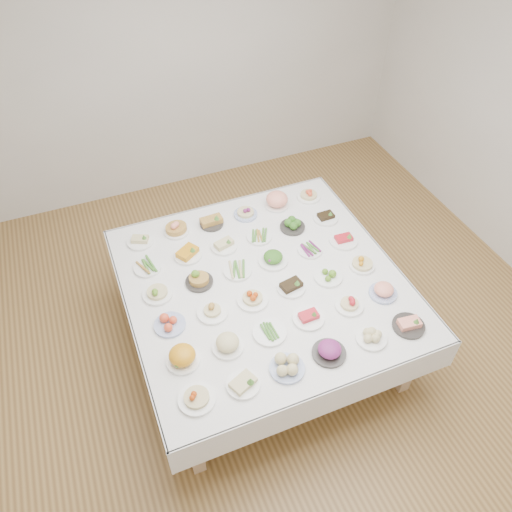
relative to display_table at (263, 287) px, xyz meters
name	(u,v)px	position (x,y,z in m)	size (l,w,h in m)	color
room_envelope	(283,155)	(0.13, 0.01, 1.15)	(5.02, 5.02, 2.81)	olive
display_table	(263,287)	(0.00, 0.00, 0.00)	(2.07, 2.07, 0.75)	white
dish_0	(196,395)	(-0.77, -0.77, 0.13)	(0.23, 0.23, 0.13)	white
dish_1	(243,382)	(-0.47, -0.78, 0.12)	(0.22, 0.21, 0.10)	white
dish_2	(287,365)	(-0.16, -0.78, 0.12)	(0.23, 0.23, 0.11)	#4C66B2
dish_3	(330,349)	(0.15, -0.78, 0.13)	(0.23, 0.23, 0.14)	#2E2C29
dish_4	(372,337)	(0.47, -0.78, 0.10)	(0.21, 0.21, 0.09)	white
dish_5	(409,324)	(0.77, -0.79, 0.11)	(0.22, 0.22, 0.10)	#2E2C29
dish_6	(182,356)	(-0.77, -0.47, 0.14)	(0.25, 0.25, 0.14)	white
dish_7	(228,343)	(-0.46, -0.48, 0.12)	(0.21, 0.21, 0.12)	white
dish_8	(270,332)	(-0.15, -0.47, 0.09)	(0.23, 0.23, 0.05)	white
dish_9	(309,316)	(0.15, -0.46, 0.10)	(0.23, 0.23, 0.09)	white
dish_10	(350,303)	(0.48, -0.47, 0.12)	(0.20, 0.20, 0.11)	white
dish_11	(384,290)	(0.77, -0.46, 0.12)	(0.21, 0.21, 0.12)	#4C66B2
dish_12	(169,322)	(-0.77, -0.15, 0.11)	(0.22, 0.22, 0.10)	#4C66B2
dish_13	(212,309)	(-0.46, -0.16, 0.12)	(0.22, 0.22, 0.11)	white
dish_14	(253,296)	(-0.15, -0.16, 0.13)	(0.24, 0.24, 0.13)	white
dish_15	(291,285)	(0.16, -0.15, 0.11)	(0.21, 0.21, 0.10)	white
dish_16	(328,275)	(0.47, -0.16, 0.10)	(0.22, 0.22, 0.08)	white
dish_17	(363,262)	(0.77, -0.15, 0.12)	(0.20, 0.20, 0.10)	white
dish_18	(157,289)	(-0.78, 0.16, 0.13)	(0.22, 0.22, 0.13)	white
dish_19	(199,278)	(-0.46, 0.16, 0.13)	(0.22, 0.21, 0.13)	#2E2C29
dish_20	(237,270)	(-0.15, 0.16, 0.09)	(0.22, 0.22, 0.05)	white
dish_21	(273,256)	(0.15, 0.16, 0.13)	(0.23, 0.23, 0.13)	white
dish_22	(310,249)	(0.47, 0.16, 0.09)	(0.20, 0.20, 0.05)	white
dish_23	(344,238)	(0.78, 0.16, 0.11)	(0.23, 0.23, 0.10)	white
dish_24	(147,266)	(-0.79, 0.46, 0.09)	(0.22, 0.21, 0.05)	white
dish_25	(187,253)	(-0.46, 0.47, 0.11)	(0.22, 0.22, 0.10)	white
dish_26	(224,244)	(-0.15, 0.46, 0.10)	(0.21, 0.21, 0.09)	white
dish_27	(259,236)	(0.15, 0.46, 0.09)	(0.20, 0.20, 0.05)	white
dish_28	(293,224)	(0.46, 0.47, 0.11)	(0.21, 0.21, 0.10)	#2E2C29
dish_29	(326,216)	(0.78, 0.47, 0.10)	(0.21, 0.21, 0.08)	white
dish_30	(140,240)	(-0.77, 0.78, 0.10)	(0.21, 0.21, 0.09)	white
dish_31	(176,227)	(-0.46, 0.79, 0.13)	(0.21, 0.21, 0.13)	white
dish_32	(211,221)	(-0.16, 0.77, 0.11)	(0.20, 0.20, 0.10)	#2E2C29
dish_33	(246,212)	(0.16, 0.77, 0.11)	(0.20, 0.20, 0.10)	#4C66B2
dish_34	(277,200)	(0.46, 0.79, 0.14)	(0.23, 0.23, 0.14)	white
dish_35	(309,194)	(0.78, 0.79, 0.12)	(0.21, 0.21, 0.11)	white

